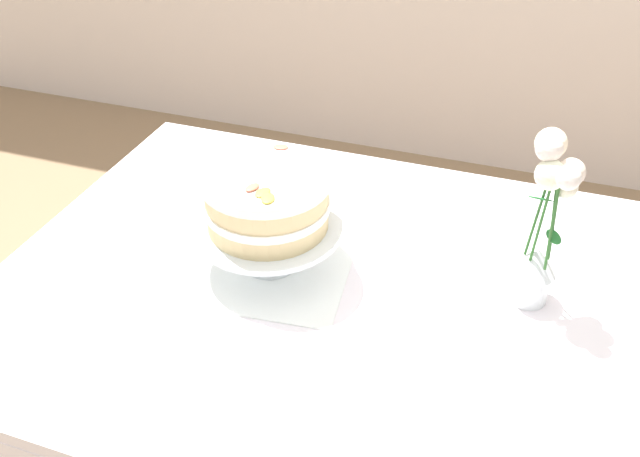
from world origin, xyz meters
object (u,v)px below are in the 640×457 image
(dining_table, at_px, (350,327))
(layer_cake, at_px, (267,199))
(cake_stand, at_px, (269,231))
(flower_vase, at_px, (543,226))

(dining_table, distance_m, layer_cake, 0.31)
(layer_cake, bearing_deg, dining_table, -10.08)
(cake_stand, distance_m, flower_vase, 0.51)
(layer_cake, bearing_deg, flower_vase, 7.36)
(layer_cake, xyz_separation_m, flower_vase, (0.50, 0.06, 0.01))
(cake_stand, xyz_separation_m, flower_vase, (0.50, 0.06, 0.09))
(flower_vase, bearing_deg, layer_cake, -172.64)
(dining_table, height_order, cake_stand, cake_stand)
(cake_stand, bearing_deg, flower_vase, 7.35)
(layer_cake, relative_size, flower_vase, 0.71)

